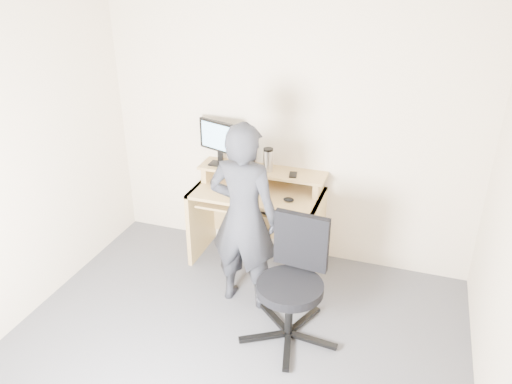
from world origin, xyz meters
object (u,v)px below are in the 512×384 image
Objects in this scene: office_chair at (294,277)px; person at (244,218)px; desk at (260,207)px; monitor at (219,139)px.

person is (-0.50, 0.27, 0.28)m from office_chair.
office_chair is (0.59, -0.95, -0.02)m from desk.
monitor is at bearing -52.46° from person.
person is at bearing 156.90° from office_chair.
monitor is 1.56m from office_chair.
office_chair is 0.63m from person.
person reaches higher than desk.
person is at bearing -36.06° from monitor.
person is (0.09, -0.68, 0.26)m from desk.
desk is 2.75× the size of monitor.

